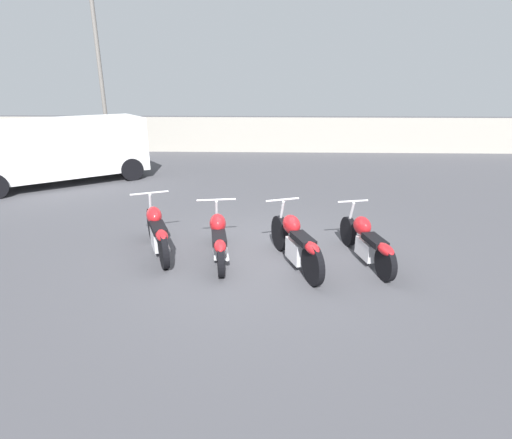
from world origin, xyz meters
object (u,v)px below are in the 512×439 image
motorcycle_slot_2 (296,242)px  parked_van (59,148)px  motorcycle_slot_1 (219,238)px  motorcycle_slot_3 (367,241)px  motorcycle_slot_0 (157,231)px  light_pole_left (96,37)px

motorcycle_slot_2 → parked_van: size_ratio=0.39×
motorcycle_slot_1 → parked_van: bearing=125.9°
motorcycle_slot_1 → motorcycle_slot_3: size_ratio=0.99×
motorcycle_slot_0 → motorcycle_slot_1: size_ratio=0.96×
motorcycle_slot_2 → parked_van: 9.00m
light_pole_left → motorcycle_slot_1: (5.71, -9.73, -4.18)m
parked_van → motorcycle_slot_3: bearing=19.1°
motorcycle_slot_1 → motorcycle_slot_2: size_ratio=0.99×
motorcycle_slot_0 → motorcycle_slot_2: 2.54m
light_pole_left → parked_van: 5.50m
light_pole_left → motorcycle_slot_3: light_pole_left is taller
motorcycle_slot_3 → parked_van: parked_van is taller
light_pole_left → motorcycle_slot_3: bearing=-49.6°
light_pole_left → motorcycle_slot_0: bearing=-64.4°
parked_van → motorcycle_slot_2: bearing=13.5°
motorcycle_slot_3 → motorcycle_slot_2: bearing=176.6°
motorcycle_slot_0 → motorcycle_slot_1: 1.17m
motorcycle_slot_1 → motorcycle_slot_2: 1.37m
light_pole_left → parked_van: light_pole_left is taller
motorcycle_slot_3 → motorcycle_slot_0: bearing=163.3°
light_pole_left → motorcycle_slot_0: 11.34m
motorcycle_slot_0 → light_pole_left: bearing=91.8°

